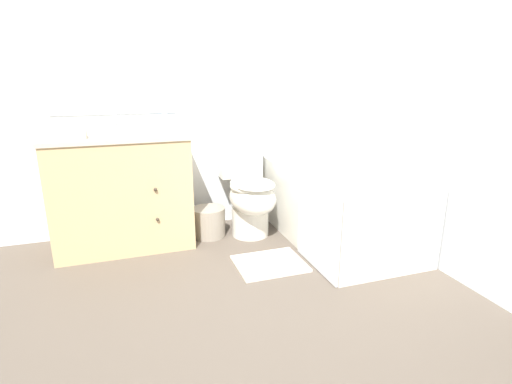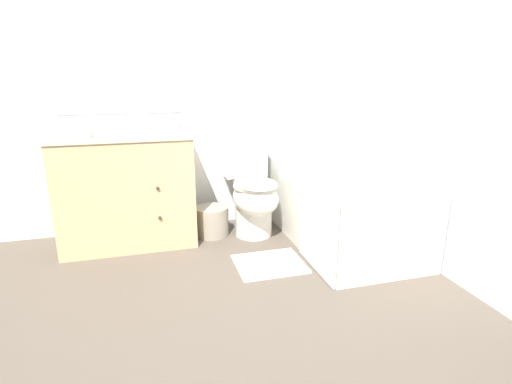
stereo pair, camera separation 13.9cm
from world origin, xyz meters
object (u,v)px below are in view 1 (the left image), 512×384
object	(u,v)px
vanity_cabinet	(122,190)
bath_mat	(270,264)
wastebasket	(209,222)
hand_towel_folded	(65,135)
sink_faucet	(116,126)
toilet	(249,191)
bathtub	(338,205)
bath_towel_folded	(347,177)
tissue_box	(165,123)

from	to	relation	value
vanity_cabinet	bath_mat	xyz separation A→B (m)	(0.93, -0.69, -0.43)
wastebasket	hand_towel_folded	world-z (taller)	hand_towel_folded
sink_faucet	toilet	world-z (taller)	sink_faucet
bathtub	sink_faucet	bearing A→B (deg)	158.82
wastebasket	hand_towel_folded	xyz separation A→B (m)	(-0.97, -0.08, 0.77)
wastebasket	hand_towel_folded	distance (m)	1.24
bathtub	bath_mat	bearing A→B (deg)	-158.99
bath_towel_folded	wastebasket	bearing A→B (deg)	138.02
tissue_box	hand_towel_folded	size ratio (longest dim) A/B	0.48
sink_faucet	tissue_box	distance (m)	0.37
toilet	bath_towel_folded	distance (m)	0.87
sink_faucet	tissue_box	xyz separation A→B (m)	(0.36, -0.03, 0.02)
wastebasket	bath_mat	xyz separation A→B (m)	(0.29, -0.65, -0.11)
tissue_box	bath_mat	xyz separation A→B (m)	(0.57, -0.85, -0.91)
wastebasket	bath_towel_folded	distance (m)	1.20
sink_faucet	bathtub	xyz separation A→B (m)	(1.60, -0.62, -0.61)
hand_towel_folded	bath_towel_folded	bearing A→B (deg)	-19.88
toilet	hand_towel_folded	bearing A→B (deg)	-178.34
sink_faucet	wastebasket	world-z (taller)	sink_faucet
toilet	bath_towel_folded	bearing A→B (deg)	-54.82
bath_towel_folded	vanity_cabinet	bearing A→B (deg)	152.09
hand_towel_folded	vanity_cabinet	bearing A→B (deg)	20.98
toilet	sink_faucet	bearing A→B (deg)	164.05
wastebasket	bath_mat	distance (m)	0.72
sink_faucet	hand_towel_folded	bearing A→B (deg)	-136.06
vanity_cabinet	bathtub	bearing A→B (deg)	-15.06
tissue_box	vanity_cabinet	bearing A→B (deg)	-156.58
tissue_box	wastebasket	bearing A→B (deg)	-35.33
wastebasket	tissue_box	bearing A→B (deg)	144.67
vanity_cabinet	bathtub	size ratio (longest dim) A/B	0.72
vanity_cabinet	toilet	distance (m)	0.98
tissue_box	bath_towel_folded	distance (m)	1.46
bathtub	bath_towel_folded	xyz separation A→B (m)	(-0.15, -0.34, 0.32)
vanity_cabinet	wastebasket	size ratio (longest dim) A/B	3.78
vanity_cabinet	toilet	size ratio (longest dim) A/B	1.21
sink_faucet	bath_towel_folded	world-z (taller)	sink_faucet
hand_towel_folded	bath_mat	size ratio (longest dim) A/B	0.57
toilet	wastebasket	distance (m)	0.42
sink_faucet	toilet	xyz separation A→B (m)	(0.97, -0.28, -0.53)
vanity_cabinet	wastebasket	distance (m)	0.72
vanity_cabinet	bath_mat	distance (m)	1.24
sink_faucet	tissue_box	world-z (taller)	sink_faucet
vanity_cabinet	wastebasket	bearing A→B (deg)	-3.62
bathtub	wastebasket	xyz separation A→B (m)	(-0.96, 0.39, -0.17)
toilet	bathtub	distance (m)	0.72
sink_faucet	bath_mat	world-z (taller)	sink_faucet
sink_faucet	hand_towel_folded	size ratio (longest dim) A/B	0.53
sink_faucet	wastebasket	size ratio (longest dim) A/B	0.54
toilet	bath_mat	size ratio (longest dim) A/B	1.76
vanity_cabinet	bath_towel_folded	size ratio (longest dim) A/B	3.14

